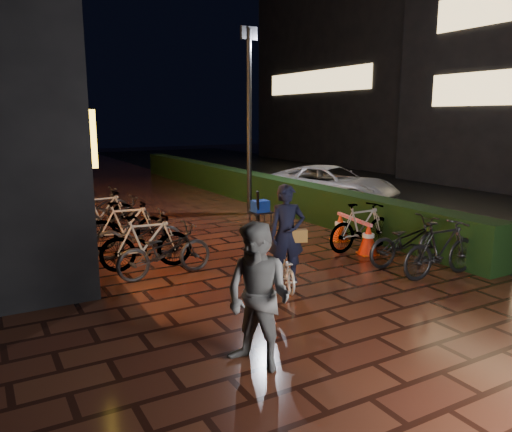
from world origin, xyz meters
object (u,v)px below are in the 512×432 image
bystander_person (258,297)px  cyclist (286,250)px  cart_assembly (260,208)px  traffic_barrier (353,232)px  van (330,185)px

bystander_person → cyclist: 2.87m
bystander_person → cart_assembly: 7.60m
traffic_barrier → bystander_person: bearing=-141.0°
cyclist → traffic_barrier: size_ratio=1.08×
cart_assembly → van: bearing=27.5°
cyclist → traffic_barrier: cyclist is taller
bystander_person → traffic_barrier: bearing=102.0°
cyclist → traffic_barrier: 3.27m
bystander_person → cart_assembly: size_ratio=1.67×
van → cart_assembly: 4.45m
traffic_barrier → cyclist: bearing=-151.1°
bystander_person → van: bearing=111.0°
bystander_person → van: bystander_person is taller
bystander_person → van: (7.75, 8.62, -0.23)m
cyclist → cart_assembly: bearing=65.4°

